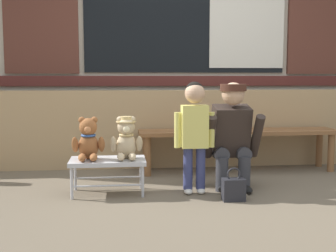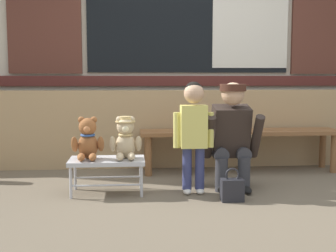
% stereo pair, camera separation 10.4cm
% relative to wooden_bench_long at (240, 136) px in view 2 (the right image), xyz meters
% --- Properties ---
extents(ground_plane, '(60.00, 60.00, 0.00)m').
position_rel_wooden_bench_long_xyz_m(ground_plane, '(-0.45, -1.06, -0.37)').
color(ground_plane, brown).
extents(brick_low_wall, '(7.51, 0.25, 0.85)m').
position_rel_wooden_bench_long_xyz_m(brick_low_wall, '(-0.45, 0.37, 0.05)').
color(brick_low_wall, tan).
rests_on(brick_low_wall, ground).
extents(shop_facade, '(7.66, 0.26, 3.74)m').
position_rel_wooden_bench_long_xyz_m(shop_facade, '(-0.44, 0.88, 1.50)').
color(shop_facade, beige).
rests_on(shop_facade, ground).
extents(wooden_bench_long, '(2.10, 0.40, 0.44)m').
position_rel_wooden_bench_long_xyz_m(wooden_bench_long, '(0.00, 0.00, 0.00)').
color(wooden_bench_long, brown).
rests_on(wooden_bench_long, ground).
extents(small_display_bench, '(0.64, 0.36, 0.30)m').
position_rel_wooden_bench_long_xyz_m(small_display_bench, '(-1.35, -0.79, -0.11)').
color(small_display_bench, '#BCBCC1').
rests_on(small_display_bench, ground).
extents(teddy_bear_plain, '(0.28, 0.26, 0.36)m').
position_rel_wooden_bench_long_xyz_m(teddy_bear_plain, '(-1.51, -0.78, 0.09)').
color(teddy_bear_plain, '#93562D').
rests_on(teddy_bear_plain, small_display_bench).
extents(teddy_bear_with_hat, '(0.28, 0.27, 0.36)m').
position_rel_wooden_bench_long_xyz_m(teddy_bear_with_hat, '(-1.19, -0.78, 0.10)').
color(teddy_bear_with_hat, '#CCB289').
rests_on(teddy_bear_with_hat, small_display_bench).
extents(child_standing, '(0.35, 0.18, 0.96)m').
position_rel_wooden_bench_long_xyz_m(child_standing, '(-0.61, -0.86, 0.22)').
color(child_standing, navy).
rests_on(child_standing, ground).
extents(adult_crouching, '(0.50, 0.49, 0.95)m').
position_rel_wooden_bench_long_xyz_m(adult_crouching, '(-0.25, -0.72, 0.11)').
color(adult_crouching, '#333338').
rests_on(adult_crouching, ground).
extents(handbag_on_ground, '(0.18, 0.11, 0.27)m').
position_rel_wooden_bench_long_xyz_m(handbag_on_ground, '(-0.34, -1.12, -0.28)').
color(handbag_on_ground, '#232328').
rests_on(handbag_on_ground, ground).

